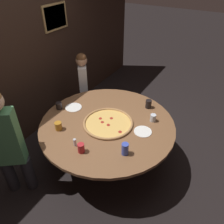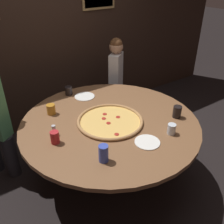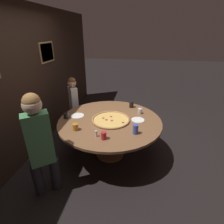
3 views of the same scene
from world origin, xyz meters
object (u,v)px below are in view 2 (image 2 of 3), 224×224
drink_cup_beside_pizza (103,153)px  condiment_shaker (54,130)px  giant_pizza (110,121)px  white_plate_beside_cup (85,96)px  dining_table (110,130)px  drink_cup_near_right (55,137)px  diner_side_right (116,76)px  drink_cup_far_left (69,91)px  drink_cup_centre_back (51,109)px  drink_cup_far_right (177,112)px  drink_cup_by_shaker (172,129)px  white_plate_far_back (147,142)px

drink_cup_beside_pizza → condiment_shaker: (-0.18, 0.56, -0.03)m
giant_pizza → white_plate_beside_cup: (0.06, 0.63, -0.01)m
dining_table → drink_cup_near_right: bearing=-177.7°
white_plate_beside_cup → diner_side_right: 0.79m
giant_pizza → drink_cup_far_left: drink_cup_far_left is taller
drink_cup_centre_back → diner_side_right: diner_side_right is taller
giant_pizza → white_plate_beside_cup: 0.63m
white_plate_beside_cup → diner_side_right: size_ratio=0.19×
giant_pizza → drink_cup_far_left: 0.79m
drink_cup_near_right → condiment_shaker: bearing=71.0°
diner_side_right → dining_table: bearing=13.8°
dining_table → drink_cup_far_right: drink_cup_far_right is taller
condiment_shaker → drink_cup_by_shaker: bearing=-33.8°
giant_pizza → white_plate_far_back: bearing=-79.6°
drink_cup_far_left → drink_cup_far_right: bearing=-58.0°
white_plate_beside_cup → white_plate_far_back: 1.09m
drink_cup_by_shaker → drink_cup_centre_back: bearing=128.8°
drink_cup_beside_pizza → white_plate_far_back: drink_cup_beside_pizza is taller
condiment_shaker → white_plate_far_back: bearing=-42.8°
dining_table → drink_cup_far_right: size_ratio=14.41×
drink_cup_near_right → drink_cup_centre_back: bearing=71.2°
drink_cup_near_right → white_plate_far_back: 0.81m
condiment_shaker → drink_cup_near_right: bearing=-109.0°
condiment_shaker → giant_pizza: bearing=-12.3°
dining_table → giant_pizza: bearing=-115.8°
giant_pizza → drink_cup_centre_back: 0.64m
drink_cup_beside_pizza → diner_side_right: bearing=51.7°
drink_cup_beside_pizza → drink_cup_by_shaker: 0.72m
giant_pizza → condiment_shaker: condiment_shaker is taller
drink_cup_centre_back → drink_cup_far_left: size_ratio=1.06×
dining_table → drink_cup_near_right: (-0.60, -0.02, 0.17)m
drink_cup_beside_pizza → drink_cup_far_left: (0.30, 1.23, -0.02)m
condiment_shaker → diner_side_right: size_ratio=0.08×
white_plate_far_back → condiment_shaker: size_ratio=2.34×
drink_cup_centre_back → drink_cup_far_right: 1.31m
white_plate_far_back → condiment_shaker: condiment_shaker is taller
dining_table → drink_cup_beside_pizza: drink_cup_beside_pizza is taller
dining_table → white_plate_beside_cup: white_plate_beside_cup is taller
giant_pizza → diner_side_right: diner_side_right is taller
drink_cup_beside_pizza → white_plate_beside_cup: bearing=68.5°
dining_table → condiment_shaker: size_ratio=18.45×
giant_pizza → drink_cup_beside_pizza: (-0.36, -0.44, 0.06)m
diner_side_right → giant_pizza: bearing=14.0°
drink_cup_near_right → condiment_shaker: 0.13m
giant_pizza → drink_cup_beside_pizza: size_ratio=4.45×
dining_table → drink_cup_near_right: size_ratio=15.45×
drink_cup_beside_pizza → white_plate_beside_cup: drink_cup_beside_pizza is taller
drink_cup_far_right → drink_cup_far_left: size_ratio=1.23×
dining_table → drink_cup_centre_back: 0.65m
dining_table → drink_cup_beside_pizza: 0.62m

